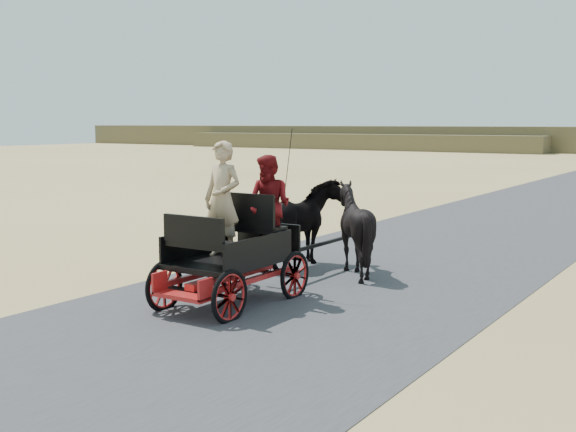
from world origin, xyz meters
The scene contains 8 objects.
ground centered at (0.00, 0.00, 0.00)m, with size 140.00×140.00×0.00m, color tan.
road centered at (0.00, 0.00, 0.01)m, with size 6.00×140.00×0.01m, color #38383A.
ridge_near centered at (-30.00, 58.00, 0.80)m, with size 40.00×4.00×1.60m, color brown.
carriage centered at (-0.76, -0.47, 0.36)m, with size 1.30×2.40×0.72m, color black, non-canonical shape.
horse_left centered at (-1.31, 2.53, 0.85)m, with size 0.91×2.01×1.70m, color black.
horse_right centered at (-0.21, 2.53, 0.85)m, with size 1.37×1.54×1.70m, color black.
driver_man centered at (-0.96, -0.42, 1.62)m, with size 0.66×0.43×1.80m, color tan.
passenger_woman centered at (-0.46, 0.13, 1.51)m, with size 0.77×0.60×1.58m, color #660C0F.
Camera 1 is at (5.98, -9.18, 2.80)m, focal length 45.00 mm.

